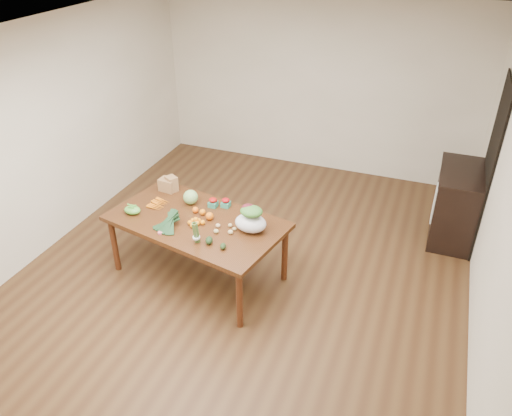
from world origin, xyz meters
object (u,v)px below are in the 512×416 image
at_px(mandarin_cluster, 196,220).
at_px(asparagus_bundle, 196,232).
at_px(kale_bunch, 166,223).
at_px(dining_table, 198,248).
at_px(salad_bag, 251,220).
at_px(paper_bag, 168,184).
at_px(cabinet, 455,204).
at_px(cabbage, 191,197).

relative_size(mandarin_cluster, asparagus_bundle, 0.72).
height_order(kale_bunch, asparagus_bundle, asparagus_bundle).
relative_size(dining_table, salad_bag, 5.58).
bearing_deg(paper_bag, dining_table, -37.69).
xyz_separation_m(paper_bag, salad_bag, (1.26, -0.46, 0.04)).
bearing_deg(dining_table, cabinet, 46.92).
distance_m(cabinet, kale_bunch, 3.65).
distance_m(paper_bag, kale_bunch, 0.86).
height_order(dining_table, mandarin_cluster, mandarin_cluster).
relative_size(mandarin_cluster, salad_bag, 0.52).
relative_size(cabbage, asparagus_bundle, 0.68).
height_order(dining_table, salad_bag, salad_bag).
relative_size(dining_table, cabbage, 11.22).
bearing_deg(paper_bag, kale_bunch, -61.79).
bearing_deg(cabinet, paper_bag, -156.77).
bearing_deg(salad_bag, paper_bag, 159.85).
height_order(cabbage, asparagus_bundle, asparagus_bundle).
height_order(paper_bag, salad_bag, salad_bag).
xyz_separation_m(paper_bag, cabbage, (0.40, -0.18, -0.01)).
bearing_deg(cabbage, cabinet, 28.87).
xyz_separation_m(kale_bunch, salad_bag, (0.85, 0.30, 0.05)).
relative_size(cabinet, asparagus_bundle, 4.08).
distance_m(cabinet, cabbage, 3.34).
distance_m(paper_bag, cabbage, 0.44).
distance_m(mandarin_cluster, asparagus_bundle, 0.36).
bearing_deg(cabbage, asparagus_bundle, -58.57).
distance_m(cabinet, salad_bag, 2.82).
bearing_deg(cabbage, paper_bag, 155.68).
bearing_deg(salad_bag, asparagus_bundle, -137.16).
distance_m(cabbage, mandarin_cluster, 0.45).
relative_size(paper_bag, mandarin_cluster, 1.47).
bearing_deg(dining_table, mandarin_cluster, -52.75).
height_order(paper_bag, cabbage, paper_bag).
height_order(mandarin_cluster, salad_bag, salad_bag).
distance_m(kale_bunch, asparagus_bundle, 0.43).
xyz_separation_m(cabinet, asparagus_bundle, (-2.49, -2.29, 0.40)).
height_order(paper_bag, mandarin_cluster, paper_bag).
bearing_deg(cabbage, dining_table, -53.90).
height_order(dining_table, kale_bunch, kale_bunch).
xyz_separation_m(dining_table, salad_bag, (0.64, 0.02, 0.51)).
xyz_separation_m(cabbage, mandarin_cluster, (0.25, -0.37, -0.04)).
xyz_separation_m(paper_bag, mandarin_cluster, (0.65, -0.55, -0.05)).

